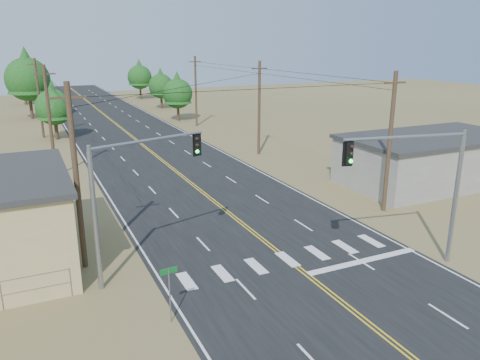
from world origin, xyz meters
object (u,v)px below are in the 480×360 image
building_right (430,160)px  street_sign (169,286)px  signal_mast_left (129,186)px  signal_mast_right (425,176)px

building_right → street_sign: bearing=-157.4°
street_sign → signal_mast_left: bearing=89.5°
building_right → signal_mast_right: 17.71m
signal_mast_left → street_sign: 5.86m
signal_mast_right → building_right: bearing=52.7°
street_sign → signal_mast_right: bearing=-7.7°
signal_mast_right → street_sign: 14.21m
signal_mast_right → street_sign: (-13.80, 0.44, -3.36)m
building_right → signal_mast_right: (-13.00, -11.62, 3.12)m
signal_mast_left → signal_mast_right: signal_mast_right is taller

